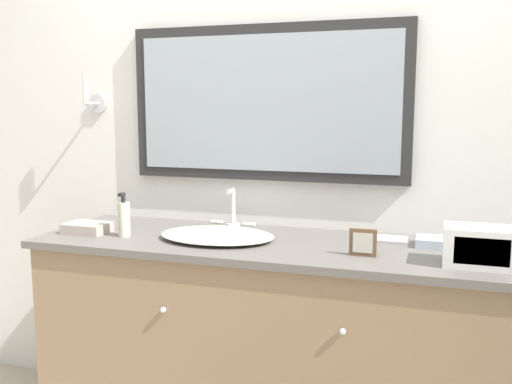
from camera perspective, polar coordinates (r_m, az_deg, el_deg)
The scene contains 9 objects.
wall_back at distance 2.58m, azimuth 3.68°, elevation 4.80°, with size 8.00×0.18×2.55m.
vanity_counter at distance 2.46m, azimuth 1.56°, elevation -15.27°, with size 1.95×0.62×0.91m.
sink_basin at distance 2.36m, azimuth -3.85°, elevation -4.25°, with size 0.48×0.39×0.19m.
soap_bottle at distance 2.45m, azimuth -13.07°, elevation -2.59°, with size 0.05×0.05×0.19m.
appliance_box at distance 2.10m, azimuth 21.53°, elevation -5.10°, with size 0.24×0.16×0.14m.
picture_frame at distance 2.12m, azimuth 10.64°, elevation -4.99°, with size 0.10×0.01×0.10m.
hand_towel_near_sink at distance 2.34m, azimuth 17.56°, elevation -4.78°, with size 0.15×0.13×0.03m.
hand_towel_far_corner at distance 2.58m, azimuth -16.53°, elevation -3.45°, with size 0.18×0.14×0.04m.
metal_tray at distance 2.40m, azimuth 12.93°, elevation -4.60°, with size 0.17×0.13×0.01m.
Camera 1 is at (0.63, -1.85, 1.45)m, focal length 40.00 mm.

